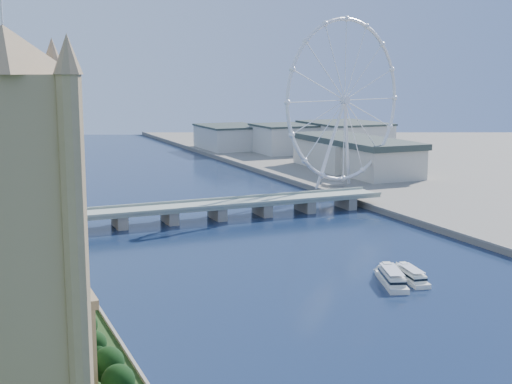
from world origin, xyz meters
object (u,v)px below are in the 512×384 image
tour_boat_near (391,284)px  tour_boat_far (411,281)px  london_eye (345,101)px  victoria_tower (15,238)px

tour_boat_near → tour_boat_far: (10.44, 0.93, 0.00)m
london_eye → tour_boat_far: bearing=-112.7°
london_eye → tour_boat_far: size_ratio=4.37×
victoria_tower → tour_boat_far: 197.34m
tour_boat_near → london_eye: bearing=85.3°
tour_boat_near → tour_boat_far: 10.49m
victoria_tower → tour_boat_near: (156.66, 88.80, -54.49)m
london_eye → victoria_tower: bearing=-130.4°
victoria_tower → london_eye: bearing=49.6°
tour_boat_near → tour_boat_far: tour_boat_near is taller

